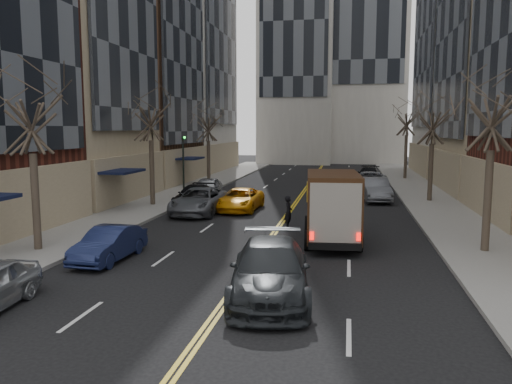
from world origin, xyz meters
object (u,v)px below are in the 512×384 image
ups_truck (332,207)px  taxi (240,200)px  pedestrian (289,212)px  observer_sedan (270,270)px

ups_truck → taxi: bearing=122.2°
ups_truck → pedestrian: ups_truck is taller
ups_truck → pedestrian: size_ratio=3.56×
observer_sedan → taxi: bearing=98.3°
ups_truck → taxi: 9.62m
observer_sedan → taxi: size_ratio=1.22×
ups_truck → pedestrian: 3.62m
observer_sedan → pedestrian: bearing=86.6°
pedestrian → observer_sedan: bearing=-176.6°
ups_truck → observer_sedan: size_ratio=0.99×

